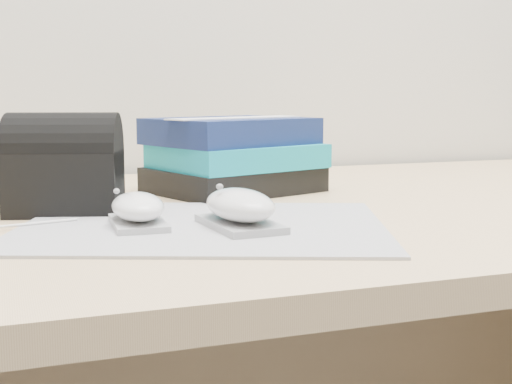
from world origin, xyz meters
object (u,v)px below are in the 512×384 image
object	(u,v)px
desk	(266,358)
mouse_rear	(138,209)
pouch	(65,165)
mouse_front	(240,208)
book_stack	(234,156)

from	to	relation	value
desk	mouse_rear	xyz separation A→B (m)	(-0.21, -0.18, 0.26)
desk	pouch	distance (m)	0.40
mouse_front	book_stack	world-z (taller)	book_stack
desk	book_stack	distance (m)	0.30
mouse_rear	mouse_front	distance (m)	0.11
mouse_front	pouch	distance (m)	0.24
desk	mouse_front	world-z (taller)	mouse_front
mouse_rear	book_stack	xyz separation A→B (m)	(0.18, 0.24, 0.03)
desk	pouch	size ratio (longest dim) A/B	10.67
mouse_rear	mouse_front	xyz separation A→B (m)	(0.10, -0.04, 0.00)
desk	book_stack	size ratio (longest dim) A/B	6.02
desk	pouch	world-z (taller)	pouch
pouch	mouse_front	bearing A→B (deg)	-46.88
mouse_rear	mouse_front	bearing A→B (deg)	-24.45
mouse_rear	mouse_front	size ratio (longest dim) A/B	0.86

